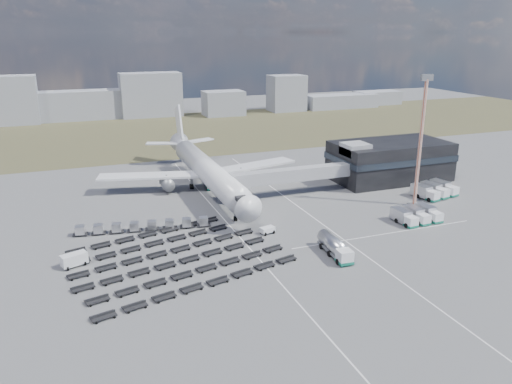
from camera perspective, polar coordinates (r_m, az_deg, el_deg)
name	(u,v)px	position (r m, az deg, el deg)	size (l,w,h in m)	color
ground	(250,237)	(95.89, -0.65, -5.12)	(420.00, 420.00, 0.00)	#565659
grass_strip	(153,133)	(198.89, -11.66, 6.61)	(420.00, 90.00, 0.01)	#444128
lane_markings	(290,225)	(101.91, 3.95, -3.73)	(47.12, 110.00, 0.01)	silver
terminal	(389,160)	(136.19, 14.99, 3.56)	(30.40, 16.40, 11.00)	black
jet_bridge	(284,176)	(117.74, 3.21, 1.86)	(30.30, 3.80, 7.05)	#939399
airliner	(205,169)	(123.49, -5.82, 2.67)	(51.59, 64.53, 17.62)	white
skyline	(32,105)	(234.17, -24.23, 9.09)	(307.95, 23.59, 20.20)	gray
fuel_tanker	(335,247)	(88.60, 9.01, -6.23)	(3.03, 9.92, 3.16)	white
pushback_tug	(267,230)	(97.07, 1.31, -4.40)	(2.83, 1.59, 1.32)	white
utility_van	(74,260)	(89.18, -20.06, -7.32)	(4.19, 1.89, 2.24)	white
catering_truck	(210,183)	(125.66, -5.25, 1.08)	(3.17, 6.04, 2.64)	white
service_trucks_near	(416,215)	(108.03, 17.87, -2.52)	(8.92, 6.93, 2.62)	white
service_trucks_far	(435,190)	(125.99, 19.73, 0.21)	(10.48, 8.73, 2.81)	white
uld_row	(143,226)	(100.55, -12.77, -3.81)	(26.40, 5.88, 1.79)	black
baggage_dollies	(172,257)	(87.65, -9.55, -7.38)	(39.06, 32.89, 0.81)	black
floodlight_mast	(420,142)	(114.74, 18.27, 5.43)	(2.76, 2.24, 28.97)	#BB431D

